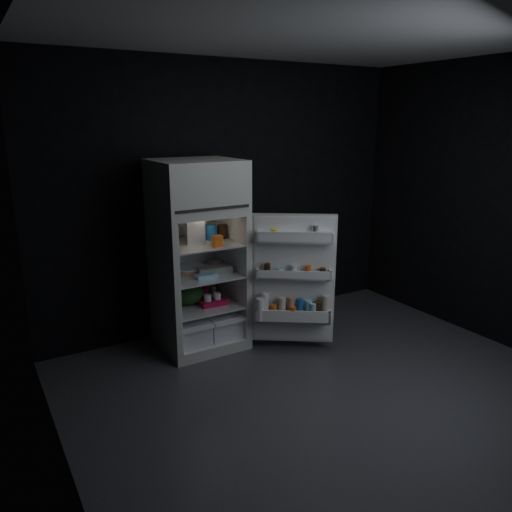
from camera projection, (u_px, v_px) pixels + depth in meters
floor at (327, 389)px, 4.07m from camera, size 4.00×3.40×0.00m
ceiling at (342, 30)px, 3.35m from camera, size 4.00×3.40×0.00m
wall_back at (228, 197)px, 5.12m from camera, size 4.00×0.00×2.70m
wall_left at (48, 266)px, 2.73m from camera, size 0.00×3.40×2.70m
wall_right at (500, 204)px, 4.69m from camera, size 0.00×3.40×2.70m
refrigerator at (197, 249)px, 4.65m from camera, size 0.76×0.71×1.78m
fridge_door at (293, 283)px, 4.57m from camera, size 0.70×0.56×1.22m
milk_jug at (195, 230)px, 4.55m from camera, size 0.20×0.20×0.24m
mayo_jar at (211, 232)px, 4.69m from camera, size 0.11×0.11×0.14m
jam_jar at (222, 232)px, 4.75m from camera, size 0.11×0.11×0.13m
amber_bottle at (165, 232)px, 4.53m from camera, size 0.11×0.11×0.22m
small_carton at (217, 241)px, 4.43m from camera, size 0.10×0.08×0.10m
egg_carton at (215, 270)px, 4.66m from camera, size 0.33×0.16×0.07m
pie at (188, 269)px, 4.74m from camera, size 0.33×0.33×0.04m
flat_package at (206, 276)px, 4.54m from camera, size 0.20×0.10×0.04m
wrapped_pkg at (216, 263)px, 4.94m from camera, size 0.14×0.12×0.05m
produce_bag at (189, 294)px, 4.72m from camera, size 0.31×0.26×0.20m
yogurt_tray at (213, 302)px, 4.72m from camera, size 0.26×0.15×0.05m
small_can_red at (205, 291)px, 4.98m from camera, size 0.08×0.08×0.09m
small_can_silver at (214, 290)px, 4.99m from camera, size 0.08×0.08×0.09m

